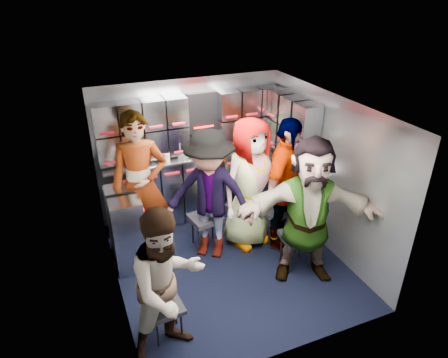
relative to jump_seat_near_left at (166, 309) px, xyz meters
name	(u,v)px	position (x,y,z in m)	size (l,w,h in m)	color
floor	(229,262)	(1.05, 0.84, -0.35)	(3.00, 3.00, 0.00)	black
wall_back	(190,148)	(1.05, 2.34, 0.70)	(2.80, 0.04, 2.10)	gray
wall_left	(110,217)	(-0.35, 0.84, 0.70)	(0.04, 3.00, 2.10)	gray
wall_right	(327,173)	(2.45, 0.84, 0.70)	(0.04, 3.00, 2.10)	gray
ceiling	(230,108)	(1.05, 0.84, 1.75)	(2.80, 3.00, 0.02)	silver
cart_bank_back	(196,187)	(1.05, 2.13, 0.14)	(2.68, 0.38, 0.99)	#9BA2AB
cart_bank_left	(126,228)	(-0.14, 1.40, 0.14)	(0.38, 0.76, 0.99)	#9BA2AB
counter	(195,155)	(1.05, 2.13, 0.66)	(2.68, 0.42, 0.03)	#B5B8BD
locker_bank_back	(192,123)	(1.05, 2.19, 1.14)	(2.68, 0.28, 0.82)	#9BA2AB
locker_bank_right	(292,126)	(2.30, 1.54, 1.14)	(0.28, 1.00, 0.82)	#9BA2AB
right_cabinet	(290,191)	(2.30, 1.44, 0.15)	(0.28, 1.20, 1.00)	#9BA2AB
coffee_niche	(203,122)	(1.23, 2.25, 1.12)	(0.46, 0.16, 0.84)	black
red_latch_strip	(200,169)	(1.05, 1.93, 0.53)	(2.60, 0.02, 0.03)	#B50F21
jump_seat_near_left	(166,309)	(0.00, 0.00, 0.00)	(0.36, 0.35, 0.40)	black
jump_seat_mid_left	(205,220)	(0.90, 1.31, 0.07)	(0.46, 0.44, 0.48)	black
jump_seat_center	(243,209)	(1.50, 1.38, 0.06)	(0.46, 0.44, 0.46)	black
jump_seat_mid_right	(276,212)	(1.88, 1.12, 0.07)	(0.51, 0.50, 0.48)	black
jump_seat_near_right	(297,239)	(1.83, 0.49, 0.05)	(0.43, 0.41, 0.46)	black
attendant_standing	(140,185)	(0.13, 1.58, 0.62)	(0.71, 0.47, 1.95)	black
attendant_arc_a	(167,286)	(0.00, -0.18, 0.46)	(0.79, 0.62, 1.63)	black
attendant_arc_b	(209,196)	(0.90, 1.13, 0.53)	(1.15, 0.66, 1.77)	black
attendant_arc_c	(250,184)	(1.50, 1.20, 0.55)	(0.89, 0.58, 1.82)	black
attendant_arc_d	(285,186)	(1.88, 0.94, 0.57)	(1.08, 0.45, 1.85)	black
attendant_arc_e	(309,211)	(1.83, 0.31, 0.56)	(1.70, 0.54, 1.84)	black
bottle_left	(184,150)	(0.87, 2.08, 0.80)	(0.06, 0.06, 0.25)	white
bottle_mid	(180,150)	(0.81, 2.08, 0.80)	(0.06, 0.06, 0.25)	white
bottle_right	(252,140)	(1.94, 2.08, 0.79)	(0.06, 0.06, 0.23)	white
cup_left	(167,157)	(0.61, 2.07, 0.73)	(0.09, 0.09, 0.11)	beige
cup_right	(243,146)	(1.80, 2.07, 0.72)	(0.08, 0.08, 0.09)	beige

